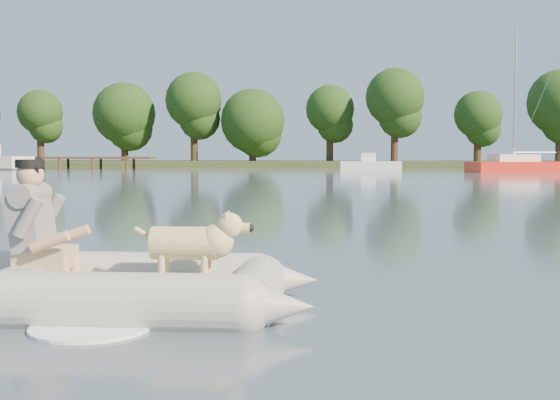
# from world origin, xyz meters

# --- Properties ---
(water) EXTENTS (160.00, 160.00, 0.00)m
(water) POSITION_xyz_m (0.00, 0.00, 0.00)
(water) COLOR #4E5D6A
(water) RESTS_ON ground
(shore_bank) EXTENTS (160.00, 12.00, 0.70)m
(shore_bank) POSITION_xyz_m (0.00, 62.00, 0.25)
(shore_bank) COLOR #47512D
(shore_bank) RESTS_ON water
(dock) EXTENTS (18.00, 2.00, 1.04)m
(dock) POSITION_xyz_m (-26.00, 52.00, 0.52)
(dock) COLOR #4C331E
(dock) RESTS_ON water
(treeline) EXTENTS (93.08, 7.35, 9.93)m
(treeline) POSITION_xyz_m (10.59, 61.06, 5.44)
(treeline) COLOR #332316
(treeline) RESTS_ON shore_bank
(dinghy) EXTENTS (4.53, 3.02, 1.35)m
(dinghy) POSITION_xyz_m (-0.83, -0.53, 0.58)
(dinghy) COLOR #A7A6A1
(dinghy) RESTS_ON water
(man) EXTENTS (0.74, 0.64, 1.05)m
(man) POSITION_xyz_m (-1.52, -0.51, 0.76)
(man) COLOR slate
(man) RESTS_ON dinghy
(dog) EXTENTS (0.93, 0.37, 0.61)m
(dog) POSITION_xyz_m (-0.20, -0.45, 0.51)
(dog) COLOR tan
(dog) RESTS_ON dinghy
(motorboat) EXTENTS (4.80, 1.97, 2.01)m
(motorboat) POSITION_xyz_m (1.49, 47.61, 0.91)
(motorboat) COLOR white
(motorboat) RESTS_ON water
(sailboat) EXTENTS (7.75, 4.90, 10.26)m
(sailboat) POSITION_xyz_m (11.91, 45.47, 0.45)
(sailboat) COLOR red
(sailboat) RESTS_ON water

